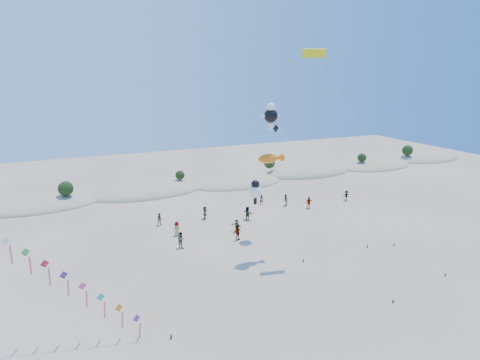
# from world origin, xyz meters

# --- Properties ---
(dune_ridge) EXTENTS (145.30, 11.49, 5.57)m
(dune_ridge) POSITION_xyz_m (1.06, 45.14, 0.11)
(dune_ridge) COLOR tan
(dune_ridge) RESTS_ON ground
(fish_kite) EXTENTS (6.38, 13.82, 11.00)m
(fish_kite) POSITION_xyz_m (7.82, 16.44, 10.47)
(fish_kite) COLOR #3F2D1E
(fish_kite) RESTS_ON ground
(cartoon_kite_low) EXTENTS (2.61, 8.55, 7.15)m
(cartoon_kite_low) POSITION_xyz_m (8.12, 20.64, 5.94)
(cartoon_kite_low) COLOR #3F2D1E
(cartoon_kite_low) RESTS_ON ground
(cartoon_kite_high) EXTENTS (11.56, 4.74, 16.12)m
(cartoon_kite_high) POSITION_xyz_m (7.97, 16.93, 14.93)
(cartoon_kite_high) COLOR #3F2D1E
(cartoon_kite_high) RESTS_ON ground
(parafoil_kite) EXTENTS (10.17, 11.48, 21.35)m
(parafoil_kite) POSITION_xyz_m (12.06, 15.41, 20.54)
(parafoil_kite) COLOR #3F2D1E
(parafoil_kite) RESTS_ON ground
(dark_kite) EXTENTS (9.79, 11.64, 13.01)m
(dark_kite) POSITION_xyz_m (15.05, 20.07, 8.76)
(dark_kite) COLOR #3F2D1E
(dark_kite) RESTS_ON ground
(beachgoers) EXTENTS (29.71, 11.26, 1.88)m
(beachgoers) POSITION_xyz_m (8.90, 26.22, 0.87)
(beachgoers) COLOR slate
(beachgoers) RESTS_ON ground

